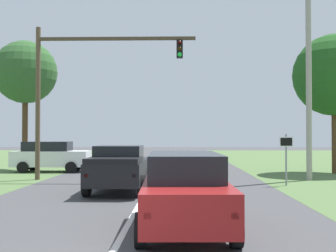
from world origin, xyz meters
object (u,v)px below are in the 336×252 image
Objects in this scene: oak_tree_right at (334,75)px; crossing_suv_far at (50,156)px; extra_tree_1 at (25,73)px; keep_moving_sign at (286,152)px; red_suv_near at (185,189)px; utility_pole_right at (309,76)px; traffic_light at (80,78)px; pickup_truck_lead at (120,168)px.

oak_tree_right is 17.78m from crossing_suv_far.
keep_moving_sign is at bearing -28.73° from extra_tree_1.
oak_tree_right is at bearing 58.11° from red_suv_near.
extra_tree_1 is (-16.55, 5.84, 1.09)m from utility_pole_right.
traffic_light is 0.78× the size of utility_pole_right.
oak_tree_right is (9.12, 14.66, 4.82)m from red_suv_near.
oak_tree_right is 0.78× the size of utility_pole_right.
pickup_truck_lead is at bearing -164.47° from keep_moving_sign.
oak_tree_right is 19.36m from extra_tree_1.
pickup_truck_lead is 1.07× the size of crossing_suv_far.
traffic_light is 14.77m from oak_tree_right.
oak_tree_right is at bearing 34.56° from pickup_truck_lead.
oak_tree_right is 0.98× the size of extra_tree_1.
oak_tree_right is 4.62m from utility_pole_right.
utility_pole_right is at bearing -125.74° from oak_tree_right.
extra_tree_1 is at bearing 151.27° from keep_moving_sign.
extra_tree_1 is at bearing 173.74° from oak_tree_right.
red_suv_near is 2.18× the size of keep_moving_sign.
red_suv_near is at bearing -64.69° from traffic_light.
pickup_truck_lead is (-2.51, 6.65, -0.01)m from red_suv_near.
traffic_light is at bearing 115.31° from red_suv_near.
red_suv_near is 0.48× the size of utility_pole_right.
crossing_suv_far is 0.44× the size of utility_pole_right.
extra_tree_1 reaches higher than traffic_light.
crossing_suv_far is (-7.98, 15.30, -0.00)m from red_suv_near.
red_suv_near is 0.61× the size of oak_tree_right.
crossing_suv_far is (-2.84, 4.44, -4.19)m from traffic_light.
extra_tree_1 is (-10.12, 16.77, 5.36)m from red_suv_near.
keep_moving_sign is (4.70, 8.65, 0.52)m from red_suv_near.
crossing_suv_far reaches higher than pickup_truck_lead.
crossing_suv_far is 15.66m from utility_pole_right.
oak_tree_right is at bearing -6.26° from extra_tree_1.
oak_tree_right is 1.77× the size of crossing_suv_far.
crossing_suv_far is 0.55× the size of extra_tree_1.
oak_tree_right is (14.26, 3.80, 0.63)m from traffic_light.
traffic_light reaches higher than pickup_truck_lead.
traffic_light is at bearing -179.66° from utility_pole_right.
oak_tree_right reaches higher than keep_moving_sign.
crossing_suv_far is at bearing -34.43° from extra_tree_1.
traffic_light is 0.99× the size of oak_tree_right.
extra_tree_1 is at bearing 145.57° from crossing_suv_far.
utility_pole_right reaches higher than oak_tree_right.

